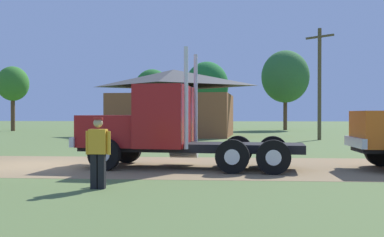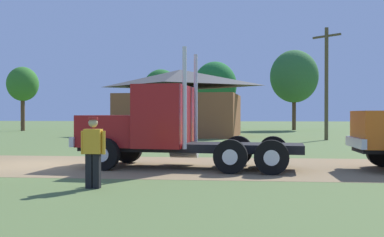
{
  "view_description": "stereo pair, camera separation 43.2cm",
  "coord_description": "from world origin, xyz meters",
  "px_view_note": "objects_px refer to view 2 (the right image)",
  "views": [
    {
      "loc": [
        6.87,
        -15.64,
        1.84
      ],
      "look_at": [
        5.69,
        0.4,
        1.68
      ],
      "focal_mm": 41.78,
      "sensor_mm": 36.0,
      "label": 1
    },
    {
      "loc": [
        7.3,
        -15.6,
        1.84
      ],
      "look_at": [
        5.69,
        0.4,
        1.68
      ],
      "focal_mm": 41.78,
      "sensor_mm": 36.0,
      "label": 2
    }
  ],
  "objects_px": {
    "shed_building": "(180,104)",
    "utility_pole_near": "(326,80)",
    "truck_foreground_white": "(161,130)",
    "visitor_by_barrel": "(93,149)"
  },
  "relations": [
    {
      "from": "visitor_by_barrel",
      "to": "utility_pole_near",
      "type": "xyz_separation_m",
      "value": [
        9.86,
        21.65,
        3.27
      ]
    },
    {
      "from": "truck_foreground_white",
      "to": "utility_pole_near",
      "type": "relative_size",
      "value": 0.98
    },
    {
      "from": "truck_foreground_white",
      "to": "visitor_by_barrel",
      "type": "relative_size",
      "value": 4.44
    },
    {
      "from": "visitor_by_barrel",
      "to": "utility_pole_near",
      "type": "height_order",
      "value": "utility_pole_near"
    },
    {
      "from": "utility_pole_near",
      "to": "truck_foreground_white",
      "type": "bearing_deg",
      "value": -117.55
    },
    {
      "from": "truck_foreground_white",
      "to": "shed_building",
      "type": "height_order",
      "value": "shed_building"
    },
    {
      "from": "shed_building",
      "to": "utility_pole_near",
      "type": "height_order",
      "value": "utility_pole_near"
    },
    {
      "from": "truck_foreground_white",
      "to": "shed_building",
      "type": "xyz_separation_m",
      "value": [
        -2.11,
        22.1,
        1.41
      ]
    },
    {
      "from": "shed_building",
      "to": "utility_pole_near",
      "type": "xyz_separation_m",
      "value": [
        11.06,
        -4.96,
        1.52
      ]
    },
    {
      "from": "visitor_by_barrel",
      "to": "utility_pole_near",
      "type": "bearing_deg",
      "value": 65.51
    }
  ]
}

